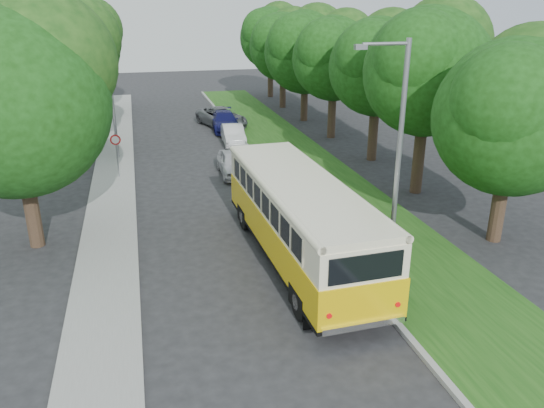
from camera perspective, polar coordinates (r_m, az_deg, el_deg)
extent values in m
plane|color=#242426|center=(19.09, -2.85, -7.05)|extent=(120.00, 120.00, 0.00)
cube|color=gray|center=(24.29, 3.07, -0.55)|extent=(0.20, 70.00, 0.15)
cube|color=#1B4913|center=(25.06, 8.21, -0.08)|extent=(4.50, 70.00, 0.13)
cube|color=gray|center=(23.35, -17.03, -2.43)|extent=(2.20, 70.00, 0.12)
cylinder|color=#332319|center=(22.51, 23.26, 0.30)|extent=(0.56, 0.56, 3.35)
sphere|color=#143C0D|center=(21.68, 24.49, 8.45)|extent=(5.85, 5.85, 5.85)
sphere|color=#143C0D|center=(22.59, 26.11, 11.67)|extent=(4.38, 4.38, 4.38)
sphere|color=#143C0D|center=(20.46, 24.09, 9.96)|extent=(4.09, 4.09, 4.09)
cylinder|color=#332319|center=(27.02, 15.56, 5.51)|extent=(0.56, 0.56, 4.26)
sphere|color=#143C0D|center=(26.33, 16.37, 13.45)|extent=(5.98, 5.98, 5.98)
sphere|color=#143C0D|center=(27.27, 17.96, 16.05)|extent=(4.49, 4.49, 4.49)
sphere|color=#143C0D|center=(25.16, 15.58, 14.94)|extent=(4.19, 4.19, 4.19)
cylinder|color=#332319|center=(32.37, 10.86, 8.07)|extent=(0.56, 0.56, 3.95)
sphere|color=#143C0D|center=(31.80, 11.29, 14.26)|extent=(5.61, 5.61, 5.61)
sphere|color=#143C0D|center=(32.63, 12.63, 16.31)|extent=(4.21, 4.21, 4.21)
sphere|color=#143C0D|center=(30.74, 10.49, 15.42)|extent=(3.92, 3.92, 3.92)
cylinder|color=#332319|center=(37.64, 6.46, 10.00)|extent=(0.56, 0.56, 3.86)
sphere|color=#143C0D|center=(37.15, 6.69, 15.28)|extent=(5.64, 5.64, 5.64)
sphere|color=#143C0D|center=(37.94, 7.90, 17.05)|extent=(4.23, 4.23, 4.23)
sphere|color=#143C0D|center=(36.14, 5.84, 16.28)|extent=(3.95, 3.95, 3.95)
cylinder|color=#332319|center=(43.20, 3.49, 11.29)|extent=(0.56, 0.56, 3.58)
sphere|color=#143C0D|center=(42.76, 3.60, 15.97)|extent=(6.36, 6.36, 6.36)
sphere|color=#143C0D|center=(43.63, 4.83, 17.71)|extent=(4.77, 4.77, 4.77)
sphere|color=#143C0D|center=(41.66, 2.67, 16.96)|extent=(4.45, 4.45, 4.45)
cylinder|color=#332319|center=(48.84, 1.16, 12.49)|extent=(0.56, 0.56, 3.68)
sphere|color=#143C0D|center=(48.46, 1.19, 16.55)|extent=(5.91, 5.91, 5.91)
sphere|color=#143C0D|center=(49.24, 2.23, 17.98)|extent=(4.43, 4.43, 4.43)
sphere|color=#143C0D|center=(47.47, 0.37, 17.36)|extent=(4.14, 4.14, 4.14)
cylinder|color=#332319|center=(54.66, -0.17, 13.58)|extent=(0.56, 0.56, 4.05)
sphere|color=#143C0D|center=(54.32, -0.18, 17.41)|extent=(5.97, 5.97, 5.97)
sphere|color=#143C0D|center=(55.10, 0.77, 18.70)|extent=(4.48, 4.48, 4.48)
sphere|color=#143C0D|center=(53.34, -0.95, 18.15)|extent=(4.18, 4.18, 4.18)
cylinder|color=#332319|center=(22.15, -24.55, 0.24)|extent=(0.56, 0.56, 3.68)
sphere|color=#143C0D|center=(21.25, -26.05, 9.64)|extent=(6.80, 6.80, 6.80)
sphere|color=#143C0D|center=(21.55, -23.13, 13.89)|extent=(5.10, 5.10, 5.10)
cylinder|color=#332319|center=(35.53, -21.13, 7.95)|extent=(0.56, 0.56, 3.68)
sphere|color=#143C0D|center=(34.98, -21.93, 13.86)|extent=(6.80, 6.80, 6.80)
sphere|color=#143C0D|center=(35.42, -20.13, 16.38)|extent=(5.10, 5.10, 5.10)
sphere|color=#143C0D|center=(34.20, -24.02, 14.89)|extent=(4.76, 4.76, 4.76)
cylinder|color=#332319|center=(47.28, -19.73, 11.03)|extent=(0.56, 0.56, 3.68)
sphere|color=#143C0D|center=(46.87, -20.29, 15.48)|extent=(6.80, 6.80, 6.80)
sphere|color=#143C0D|center=(47.38, -18.94, 17.34)|extent=(5.10, 5.10, 5.10)
sphere|color=#143C0D|center=(46.08, -21.82, 16.29)|extent=(4.76, 4.76, 4.76)
cylinder|color=gray|center=(16.71, 13.32, 3.15)|extent=(0.16, 0.16, 8.00)
cylinder|color=gray|center=(15.69, 12.15, 16.49)|extent=(1.40, 0.10, 0.10)
cube|color=gray|center=(15.38, 9.52, 16.32)|extent=(0.35, 0.16, 0.14)
cylinder|color=gray|center=(32.99, -16.82, 10.95)|extent=(0.16, 0.16, 7.50)
cylinder|color=gray|center=(32.66, -18.78, 17.04)|extent=(1.40, 0.10, 0.10)
cube|color=gray|center=(32.72, -20.13, 16.76)|extent=(0.35, 0.16, 0.14)
cylinder|color=gray|center=(29.59, -16.32, 4.96)|extent=(0.06, 0.06, 2.50)
cone|color=red|center=(29.33, -16.50, 6.63)|extent=(0.56, 0.02, 0.56)
cone|color=white|center=(29.31, -16.50, 6.62)|extent=(0.40, 0.02, 0.40)
imported|color=silver|center=(29.30, -4.15, 4.42)|extent=(1.66, 3.95, 1.33)
imported|color=silver|center=(35.91, -4.19, 7.44)|extent=(1.60, 3.97, 1.28)
imported|color=#131454|center=(40.00, -5.12, 8.87)|extent=(2.09, 4.79, 1.37)
imported|color=slate|center=(41.30, -5.44, 9.28)|extent=(3.80, 5.65, 1.44)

